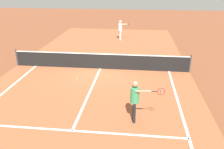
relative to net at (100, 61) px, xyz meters
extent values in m
plane|color=brown|center=(0.00, 0.00, -0.49)|extent=(60.00, 60.00, 0.00)
cube|color=#9E5433|center=(0.00, 0.00, -0.49)|extent=(10.62, 24.40, 0.00)
cube|color=white|center=(4.11, -5.95, -0.49)|extent=(0.10, 11.89, 0.01)
cube|color=white|center=(0.00, -6.40, -0.49)|extent=(8.22, 0.10, 0.01)
cube|color=white|center=(0.00, -3.20, -0.49)|extent=(0.10, 6.40, 0.01)
cylinder|color=#33383D|center=(-5.27, 0.00, 0.04)|extent=(0.09, 0.09, 1.07)
cylinder|color=#33383D|center=(5.27, 0.00, 0.04)|extent=(0.09, 0.09, 1.07)
cube|color=black|center=(0.00, 0.00, -0.04)|extent=(10.54, 0.02, 0.91)
cube|color=white|center=(0.00, 0.00, 0.44)|extent=(10.54, 0.03, 0.05)
cylinder|color=black|center=(2.18, -5.42, -0.08)|extent=(0.11, 0.11, 0.83)
cylinder|color=black|center=(2.20, -5.64, -0.08)|extent=(0.11, 0.11, 0.83)
cylinder|color=#338C59|center=(2.19, -5.53, 0.63)|extent=(0.32, 0.32, 0.58)
sphere|color=#A87A5B|center=(2.19, -5.53, 1.08)|extent=(0.23, 0.23, 0.23)
cylinder|color=#A87A5B|center=(2.18, -5.36, 0.64)|extent=(0.08, 0.08, 0.57)
cylinder|color=#A87A5B|center=(2.49, -5.67, 0.87)|extent=(0.57, 0.13, 0.08)
cylinder|color=black|center=(2.88, -5.64, 0.87)|extent=(0.22, 0.05, 0.03)
torus|color=red|center=(3.12, -5.62, 0.87)|extent=(0.28, 0.05, 0.28)
cylinder|color=silver|center=(3.12, -5.62, 0.87)|extent=(0.03, 0.25, 0.25)
cylinder|color=white|center=(0.56, 7.58, -0.07)|extent=(0.11, 0.11, 0.85)
cylinder|color=white|center=(0.64, 7.37, -0.07)|extent=(0.11, 0.11, 0.85)
cylinder|color=white|center=(0.60, 7.47, 0.66)|extent=(0.32, 0.32, 0.60)
sphere|color=beige|center=(0.60, 7.47, 1.11)|extent=(0.24, 0.24, 0.24)
cylinder|color=beige|center=(0.54, 7.63, 0.66)|extent=(0.08, 0.08, 0.58)
cylinder|color=beige|center=(0.93, 7.41, 0.90)|extent=(0.57, 0.27, 0.08)
cylinder|color=black|center=(1.30, 7.55, 0.90)|extent=(0.22, 0.10, 0.03)
torus|color=red|center=(1.53, 7.63, 0.90)|extent=(0.27, 0.12, 0.28)
cylinder|color=silver|center=(1.53, 7.63, 0.90)|extent=(0.09, 0.24, 0.25)
sphere|color=#CCE033|center=(-1.01, -1.70, -0.46)|extent=(0.07, 0.07, 0.07)
camera|label=1|loc=(2.24, -13.36, 4.60)|focal=38.04mm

